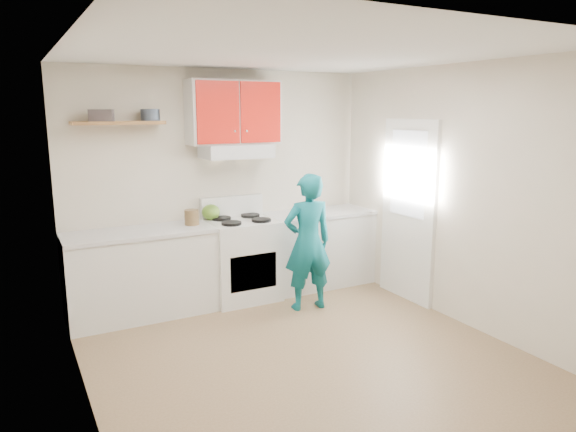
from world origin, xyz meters
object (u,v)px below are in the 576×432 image
kettle (211,212)px  person (308,242)px  tin (150,115)px  crock (192,218)px  stove (242,260)px

kettle → person: 1.18m
kettle → person: bearing=-60.3°
tin → crock: bearing=-18.9°
stove → person: person is taller
tin → kettle: 1.26m
stove → crock: size_ratio=4.90×
crock → person: (1.07, -0.67, -0.25)m
crock → stove: bearing=-3.9°
stove → kettle: kettle is taller
kettle → tin: bearing=170.0°
stove → kettle: 0.65m
crock → tin: bearing=161.1°
tin → person: 2.12m
kettle → crock: (-0.28, -0.17, -0.01)m
stove → tin: size_ratio=4.71×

